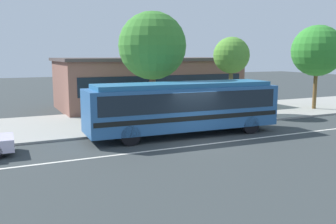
{
  "coord_description": "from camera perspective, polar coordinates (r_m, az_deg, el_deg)",
  "views": [
    {
      "loc": [
        -9.29,
        -16.02,
        4.37
      ],
      "look_at": [
        -0.82,
        1.81,
        1.3
      ],
      "focal_mm": 39.58,
      "sensor_mm": 36.0,
      "label": 1
    }
  ],
  "objects": [
    {
      "name": "ground_plane",
      "position": [
        19.03,
        4.58,
        -4.47
      ],
      "size": [
        120.0,
        120.0,
        0.0
      ],
      "primitive_type": "plane",
      "color": "#333A3B"
    },
    {
      "name": "sidewalk_slab",
      "position": [
        25.11,
        -3.3,
        -1.06
      ],
      "size": [
        60.0,
        8.0,
        0.12
      ],
      "primitive_type": "cube",
      "color": "#9A9991",
      "rests_on": "ground_plane"
    },
    {
      "name": "lane_stripe_center",
      "position": [
        18.36,
        5.83,
        -4.97
      ],
      "size": [
        56.0,
        0.16,
        0.01
      ],
      "primitive_type": "cube",
      "color": "silver",
      "rests_on": "ground_plane"
    },
    {
      "name": "transit_bus",
      "position": [
        20.06,
        2.46,
        1.12
      ],
      "size": [
        10.69,
        2.93,
        2.88
      ],
      "color": "#2C5E96",
      "rests_on": "ground_plane"
    },
    {
      "name": "pedestrian_waiting_near_sign",
      "position": [
        25.58,
        9.08,
        1.42
      ],
      "size": [
        0.45,
        0.45,
        1.7
      ],
      "color": "#373034",
      "rests_on": "sidewalk_slab"
    },
    {
      "name": "pedestrian_walking_along_curb",
      "position": [
        22.75,
        3.77,
        0.57
      ],
      "size": [
        0.45,
        0.45,
        1.68
      ],
      "color": "#795C54",
      "rests_on": "sidewalk_slab"
    },
    {
      "name": "bus_stop_sign",
      "position": [
        23.38,
        8.57,
        1.91
      ],
      "size": [
        0.16,
        0.43,
        2.28
      ],
      "color": "gray",
      "rests_on": "sidewalk_slab"
    },
    {
      "name": "street_tree_near_stop",
      "position": [
        22.98,
        -2.43,
        10.12
      ],
      "size": [
        4.15,
        4.15,
        6.86
      ],
      "color": "brown",
      "rests_on": "sidewalk_slab"
    },
    {
      "name": "street_tree_mid_block",
      "position": [
        27.07,
        9.75,
        8.53
      ],
      "size": [
        2.59,
        2.59,
        5.5
      ],
      "color": "brown",
      "rests_on": "sidewalk_slab"
    },
    {
      "name": "street_tree_far_end",
      "position": [
        31.36,
        22.0,
        8.72
      ],
      "size": [
        3.95,
        3.95,
        6.52
      ],
      "color": "brown",
      "rests_on": "sidewalk_slab"
    },
    {
      "name": "station_building",
      "position": [
        31.26,
        -3.06,
        4.6
      ],
      "size": [
        14.92,
        7.49,
        4.11
      ],
      "color": "#83574A",
      "rests_on": "ground_plane"
    }
  ]
}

